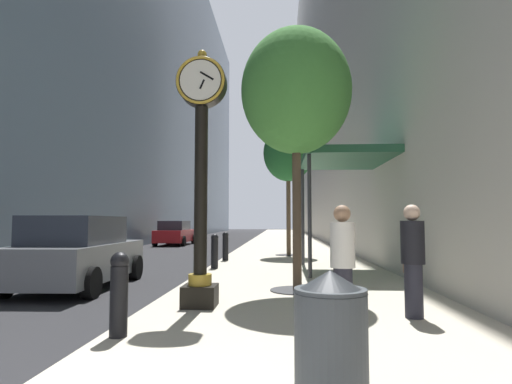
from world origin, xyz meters
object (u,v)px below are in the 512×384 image
at_px(bollard_fifth, 225,245).
at_px(street_tree_near, 296,92).
at_px(bollard_fourth, 215,250).
at_px(pedestrian_by_clock, 343,261).
at_px(street_tree_mid_near, 288,154).
at_px(trash_bin, 331,343).
at_px(bollard_third, 198,257).
at_px(bollard_nearest, 119,292).
at_px(car_red_near, 175,233).
at_px(car_grey_mid, 78,253).
at_px(street_clock, 201,163).
at_px(pedestrian_walking, 413,258).

height_order(bollard_fifth, street_tree_near, street_tree_near).
relative_size(bollard_fourth, pedestrian_by_clock, 0.63).
relative_size(street_tree_mid_near, trash_bin, 5.21).
height_order(bollard_third, bollard_fifth, same).
distance_m(bollard_fifth, trash_bin, 12.26).
bearing_deg(pedestrian_by_clock, trash_bin, -100.02).
bearing_deg(bollard_nearest, car_red_near, 102.46).
bearing_deg(car_grey_mid, trash_bin, -52.20).
bearing_deg(street_tree_near, bollard_fourth, 120.25).
bearing_deg(bollard_nearest, car_grey_mid, 121.27).
distance_m(bollard_third, pedestrian_by_clock, 5.10).
relative_size(street_tree_near, car_red_near, 1.23).
relative_size(bollard_third, street_tree_mid_near, 0.19).
relative_size(car_red_near, car_grey_mid, 1.06).
bearing_deg(bollard_third, bollard_fourth, 90.00).
bearing_deg(car_grey_mid, pedestrian_by_clock, -33.78).
distance_m(street_clock, bollard_fifth, 8.38).
relative_size(street_tree_mid_near, pedestrian_walking, 3.32).
height_order(street_clock, street_tree_near, street_tree_near).
xyz_separation_m(street_clock, street_tree_near, (1.66, 1.70, 1.71)).
bearing_deg(pedestrian_walking, bollard_nearest, -162.42).
distance_m(bollard_fourth, bollard_fifth, 2.50).
relative_size(bollard_fifth, street_tree_mid_near, 0.19).
xyz_separation_m(street_tree_near, car_red_near, (-7.18, 18.49, -3.46)).
bearing_deg(street_tree_mid_near, car_red_near, 126.96).
distance_m(street_clock, trash_bin, 4.61).
xyz_separation_m(bollard_fifth, trash_bin, (2.33, -12.03, 0.00)).
height_order(trash_bin, car_grey_mid, car_grey_mid).
height_order(bollard_nearest, pedestrian_walking, pedestrian_walking).
xyz_separation_m(street_clock, trash_bin, (1.68, -3.88, -1.83)).
bearing_deg(car_red_near, pedestrian_walking, -67.12).
xyz_separation_m(bollard_nearest, bollard_fourth, (0.00, 7.50, 0.00)).
height_order(pedestrian_walking, pedestrian_by_clock, pedestrian_walking).
bearing_deg(car_red_near, bollard_nearest, -77.54).
height_order(bollard_third, pedestrian_by_clock, pedestrian_by_clock).
bearing_deg(bollard_nearest, trash_bin, -41.13).
bearing_deg(street_tree_near, bollard_nearest, -123.09).
distance_m(bollard_nearest, bollard_fifth, 10.00).
distance_m(bollard_fourth, pedestrian_by_clock, 7.31).
relative_size(bollard_fourth, trash_bin, 0.97).
bearing_deg(street_tree_near, street_tree_mid_near, 90.00).
bearing_deg(bollard_fourth, bollard_nearest, -90.00).
bearing_deg(bollard_third, pedestrian_walking, -43.89).
distance_m(trash_bin, car_red_near, 25.12).
height_order(bollard_fourth, street_tree_near, street_tree_near).
bearing_deg(bollard_fourth, street_clock, -83.50).
xyz_separation_m(bollard_fifth, street_tree_mid_near, (2.31, 2.50, 3.70)).
bearing_deg(street_tree_near, car_grey_mid, 169.56).
height_order(street_tree_mid_near, trash_bin, street_tree_mid_near).
height_order(bollard_fifth, car_grey_mid, car_grey_mid).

